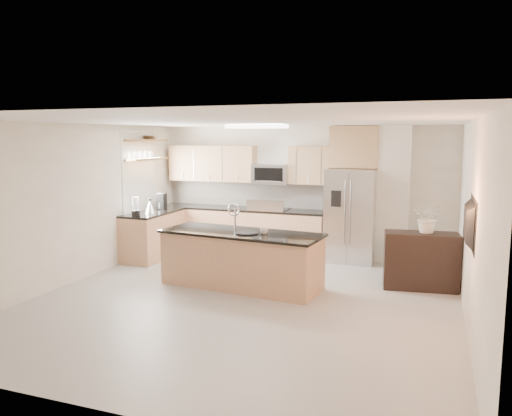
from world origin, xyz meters
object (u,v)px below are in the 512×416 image
at_px(blender, 136,208).
at_px(kettle, 150,207).
at_px(refrigerator, 351,215).
at_px(cup, 264,231).
at_px(television, 465,223).
at_px(bowl, 150,137).
at_px(range, 269,231).
at_px(microwave, 271,174).
at_px(coffee_maker, 161,202).
at_px(island, 241,259).
at_px(flower_vase, 429,210).
at_px(platter, 247,233).
at_px(credenza, 421,261).

relative_size(blender, kettle, 1.26).
xyz_separation_m(refrigerator, blender, (-3.73, -1.62, 0.19)).
height_order(cup, television, television).
bearing_deg(blender, bowl, 101.37).
relative_size(range, microwave, 1.50).
distance_m(blender, coffee_maker, 0.96).
relative_size(microwave, blender, 2.12).
distance_m(kettle, television, 5.85).
distance_m(refrigerator, island, 2.69).
distance_m(coffee_maker, flower_vase, 5.23).
xyz_separation_m(platter, television, (3.09, -0.70, 0.45)).
distance_m(credenza, bowl, 5.63).
bearing_deg(kettle, flower_vase, -2.27).
xyz_separation_m(blender, coffee_maker, (-0.02, 0.96, -0.00)).
height_order(island, coffee_maker, island).
xyz_separation_m(microwave, coffee_maker, (-2.10, -0.83, -0.56)).
height_order(coffee_maker, flower_vase, flower_vase).
xyz_separation_m(credenza, coffee_maker, (-5.09, 0.77, 0.63)).
relative_size(cup, flower_vase, 0.17).
bearing_deg(microwave, television, -42.75).
xyz_separation_m(credenza, flower_vase, (0.09, 0.03, 0.81)).
relative_size(platter, blender, 1.02).
relative_size(range, coffee_maker, 3.55).
distance_m(microwave, platter, 2.68).
xyz_separation_m(coffee_maker, flower_vase, (5.18, -0.74, 0.18)).
distance_m(credenza, flower_vase, 0.81).
distance_m(credenza, blender, 5.11).
xyz_separation_m(refrigerator, platter, (-1.24, -2.37, 0.01)).
height_order(range, flower_vase, flower_vase).
height_order(island, kettle, island).
distance_m(platter, television, 3.20).
distance_m(microwave, island, 2.73).
distance_m(platter, flower_vase, 2.85).
bearing_deg(range, cup, -73.71).
distance_m(microwave, flower_vase, 3.48).
xyz_separation_m(island, credenza, (2.70, 0.85, 0.00)).
xyz_separation_m(cup, bowl, (-2.94, 1.58, 1.45)).
bearing_deg(credenza, flower_vase, 10.10).
relative_size(refrigerator, blender, 4.95).
xyz_separation_m(kettle, bowl, (-0.22, 0.45, 1.34)).
relative_size(credenza, blender, 3.12).
height_order(microwave, television, microwave).
relative_size(kettle, flower_vase, 0.40).
height_order(range, refrigerator, refrigerator).
distance_m(bowl, flower_vase, 5.49).
bearing_deg(refrigerator, coffee_maker, -170.04).
height_order(bowl, television, bowl).
xyz_separation_m(microwave, credenza, (2.99, -1.60, -1.18)).
height_order(flower_vase, television, television).
xyz_separation_m(cup, blender, (-2.77, 0.71, 0.14)).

